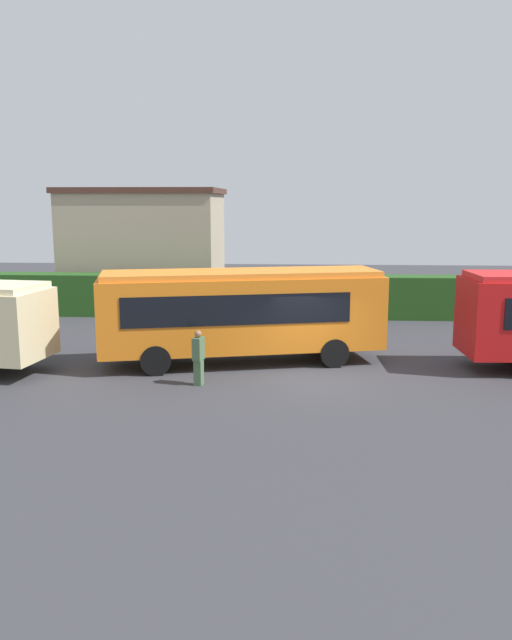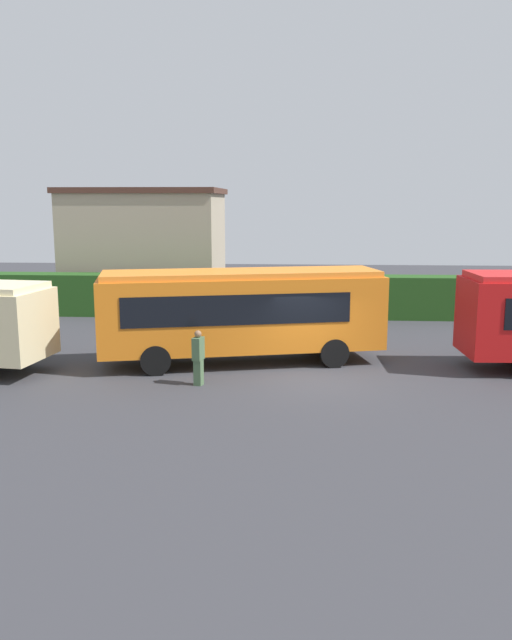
# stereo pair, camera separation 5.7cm
# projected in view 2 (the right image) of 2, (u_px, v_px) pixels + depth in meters

# --- Properties ---
(ground_plane) EXTENTS (77.01, 77.01, 0.00)m
(ground_plane) POSITION_uv_depth(u_px,v_px,m) (312.00, 379.00, 20.52)
(ground_plane) COLOR #38383D
(bus_orange) EXTENTS (10.05, 4.70, 3.25)m
(bus_orange) POSITION_uv_depth(u_px,v_px,m) (242.00, 310.00, 22.30)
(bus_orange) COLOR orange
(bus_orange) RESTS_ON ground_plane
(person_left) EXTENTS (0.49, 0.39, 1.64)m
(person_left) POSITION_uv_depth(u_px,v_px,m) (26.00, 335.00, 23.22)
(person_left) COLOR #4C6B47
(person_left) RESTS_ON ground_plane
(person_center) EXTENTS (0.36, 0.47, 1.73)m
(person_center) POSITION_uv_depth(u_px,v_px,m) (198.00, 356.00, 19.73)
(person_center) COLOR #4C6B47
(person_center) RESTS_ON ground_plane
(person_right) EXTENTS (0.46, 0.44, 1.69)m
(person_right) POSITION_uv_depth(u_px,v_px,m) (232.00, 318.00, 26.34)
(person_right) COLOR maroon
(person_right) RESTS_ON ground_plane
(hedge_row) EXTENTS (50.50, 1.47, 2.05)m
(hedge_row) POSITION_uv_depth(u_px,v_px,m) (308.00, 296.00, 31.47)
(hedge_row) COLOR #244F1B
(hedge_row) RESTS_ON ground_plane
(depot_building) EXTENTS (8.55, 6.34, 6.32)m
(depot_building) POSITION_uv_depth(u_px,v_px,m) (146.00, 245.00, 36.11)
(depot_building) COLOR tan
(depot_building) RESTS_ON ground_plane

